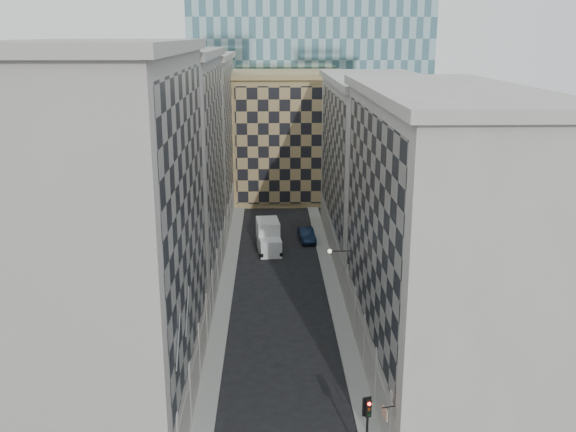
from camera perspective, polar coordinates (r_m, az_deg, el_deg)
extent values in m
cube|color=#989993|center=(62.54, -5.59, -6.73)|extent=(1.50, 100.00, 0.15)
cube|color=#989993|center=(62.69, 4.09, -6.64)|extent=(1.50, 100.00, 0.15)
cube|color=#A39D93|center=(41.84, -15.61, -2.16)|extent=(10.00, 22.00, 23.00)
cube|color=gray|center=(40.50, -9.05, -0.14)|extent=(0.25, 19.36, 18.00)
cube|color=#A39D93|center=(44.97, -8.51, -14.24)|extent=(0.45, 21.12, 3.20)
cube|color=#A39D93|center=(39.92, -16.90, 14.24)|extent=(10.80, 22.80, 0.70)
cylinder|color=#A39D93|center=(42.34, -9.19, -15.40)|extent=(0.90, 0.90, 4.40)
cylinder|color=#A39D93|center=(47.09, -8.34, -11.93)|extent=(0.90, 0.90, 4.40)
cylinder|color=#A39D93|center=(51.98, -7.66, -9.11)|extent=(0.90, 0.90, 4.40)
cube|color=gray|center=(62.82, -10.93, 3.60)|extent=(10.00, 22.00, 22.00)
cube|color=gray|center=(61.92, -6.53, 5.03)|extent=(0.25, 19.36, 17.00)
cube|color=gray|center=(64.85, -6.30, -4.47)|extent=(0.45, 21.12, 3.20)
cube|color=gray|center=(61.48, -11.50, 14.00)|extent=(10.80, 22.80, 0.70)
cylinder|color=gray|center=(56.99, -7.10, -6.78)|extent=(0.90, 0.90, 4.40)
cylinder|color=gray|center=(62.08, -6.65, -4.83)|extent=(0.90, 0.90, 4.40)
cylinder|color=gray|center=(67.24, -6.26, -3.18)|extent=(0.90, 0.90, 4.40)
cylinder|color=gray|center=(72.44, -5.93, -1.76)|extent=(0.90, 0.90, 4.40)
cube|color=#A39D93|center=(84.32, -8.60, 6.45)|extent=(10.00, 22.00, 21.00)
cube|color=gray|center=(83.65, -5.29, 7.53)|extent=(0.25, 19.36, 16.00)
cube|color=#A39D93|center=(85.77, -5.17, 0.64)|extent=(0.45, 21.12, 3.20)
cube|color=#A39D93|center=(83.27, -8.91, 13.84)|extent=(10.80, 22.80, 0.70)
cylinder|color=#A39D93|center=(77.69, -5.64, -0.53)|extent=(0.90, 0.90, 4.40)
cylinder|color=#A39D93|center=(82.97, -5.39, 0.54)|extent=(0.90, 0.90, 4.40)
cylinder|color=#A39D93|center=(88.28, -5.18, 1.48)|extent=(0.90, 0.90, 4.40)
cylinder|color=#A39D93|center=(93.61, -4.98, 2.32)|extent=(0.90, 0.90, 4.40)
cube|color=#A7A499|center=(46.41, 13.25, -2.17)|extent=(10.00, 26.00, 20.00)
cube|color=gray|center=(44.96, 7.35, -0.45)|extent=(0.25, 22.88, 15.00)
cube|color=#A7A499|center=(48.67, 7.03, -11.70)|extent=(0.45, 24.96, 3.20)
cube|color=#A7A499|center=(44.39, 14.10, 10.65)|extent=(10.80, 26.80, 0.70)
cylinder|color=#A7A499|center=(39.57, 9.60, -17.86)|extent=(0.90, 0.90, 4.40)
cylinder|color=#A7A499|center=(43.91, 8.28, -14.12)|extent=(0.90, 0.90, 4.40)
cylinder|color=#A7A499|center=(48.42, 7.23, -11.07)|extent=(0.90, 0.90, 4.40)
cylinder|color=#A7A499|center=(53.05, 6.38, -8.54)|extent=(0.90, 0.90, 4.40)
cylinder|color=#A7A499|center=(57.78, 5.67, -6.41)|extent=(0.90, 0.90, 4.40)
cube|color=#A7A499|center=(72.10, 7.87, 4.09)|extent=(10.00, 28.00, 19.00)
cube|color=gray|center=(71.16, 4.02, 5.28)|extent=(0.25, 24.64, 14.00)
cube|color=#A7A499|center=(73.48, 3.94, -1.95)|extent=(0.45, 26.88, 3.20)
cube|color=#A7A499|center=(70.77, 8.17, 11.92)|extent=(10.80, 28.80, 0.70)
cube|color=#9E8054|center=(96.83, 0.05, 6.93)|extent=(16.00, 14.00, 18.00)
cube|color=tan|center=(89.82, 0.19, 6.23)|extent=(15.20, 0.25, 16.50)
cube|color=#9E8054|center=(95.82, 0.05, 12.50)|extent=(16.80, 14.80, 0.80)
cube|color=#2F2924|center=(110.07, -1.23, 10.63)|extent=(6.00, 6.00, 28.00)
cube|color=#2F2924|center=(109.72, -1.28, 18.30)|extent=(7.00, 7.00, 1.40)
cylinder|color=gray|center=(35.80, -9.74, -10.98)|extent=(0.10, 2.33, 2.33)
cylinder|color=gray|center=(39.37, -8.95, -8.36)|extent=(0.10, 2.33, 2.33)
cylinder|color=black|center=(54.93, 4.67, -3.13)|extent=(1.80, 0.08, 0.08)
sphere|color=#FFE5B2|center=(54.84, 3.74, -3.14)|extent=(0.36, 0.36, 0.36)
cube|color=black|center=(37.89, 7.12, -16.58)|extent=(0.39, 0.35, 1.06)
cube|color=black|center=(38.02, 7.01, -16.45)|extent=(0.52, 0.18, 1.21)
sphere|color=#FF0C07|center=(37.58, 7.24, -16.24)|extent=(0.19, 0.19, 0.19)
sphere|color=#331E05|center=(37.77, 7.22, -16.70)|extent=(0.19, 0.19, 0.19)
sphere|color=black|center=(37.96, 7.20, -17.15)|extent=(0.19, 0.19, 0.19)
cube|color=white|center=(72.09, -1.58, -2.80)|extent=(2.62, 2.81, 1.94)
cube|color=white|center=(74.53, -1.80, -1.60)|extent=(2.85, 4.11, 3.34)
cylinder|color=black|center=(71.35, -2.37, -3.42)|extent=(0.42, 1.00, 0.97)
cylinder|color=black|center=(71.55, -0.65, -3.35)|extent=(0.42, 1.00, 0.97)
cylinder|color=black|center=(76.03, -2.70, -2.19)|extent=(0.42, 1.00, 0.97)
cylinder|color=black|center=(76.22, -1.08, -2.13)|extent=(0.42, 1.00, 0.97)
imported|color=#0E1B34|center=(77.15, 1.66, -1.68)|extent=(2.18, 4.93, 1.57)
cylinder|color=black|center=(37.35, 8.94, -16.43)|extent=(0.78, 0.23, 0.06)
cube|color=tan|center=(37.52, 8.60, -16.95)|extent=(0.21, 0.68, 0.69)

